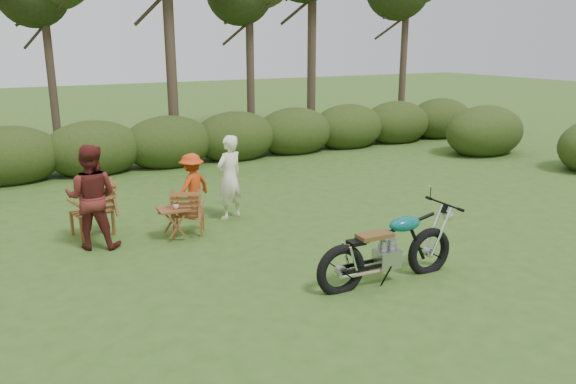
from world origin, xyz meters
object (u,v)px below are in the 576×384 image
lawn_chair_left (94,235)px  adult_a (231,218)px  motorcycle (386,281)px  cup (176,206)px  lawn_chair_right (189,233)px  child (194,218)px  side_table (174,224)px  adult_b (96,247)px

lawn_chair_left → adult_a: adult_a is taller
motorcycle → adult_a: adult_a is taller
lawn_chair_left → adult_a: 2.57m
motorcycle → cup: (-2.12, 3.16, 0.61)m
lawn_chair_right → child: bearing=-89.3°
motorcycle → side_table: (-2.16, 3.21, 0.28)m
motorcycle → cup: cup is taller
motorcycle → lawn_chair_left: size_ratio=2.07×
lawn_chair_left → side_table: bearing=133.0°
lawn_chair_right → cup: 0.70m
cup → side_table: bearing=128.7°
adult_b → lawn_chair_left: bearing=-71.2°
adult_b → side_table: bearing=-165.0°
lawn_chair_left → adult_a: bearing=163.1°
lawn_chair_right → lawn_chair_left: 1.71m
lawn_chair_right → cup: cup is taller
motorcycle → lawn_chair_left: bearing=131.2°
adult_b → cup: bearing=-166.5°
lawn_chair_right → side_table: side_table is taller
adult_b → child: (1.99, 0.75, 0.00)m
side_table → adult_b: (-1.30, 0.24, -0.28)m
lawn_chair_right → adult_b: bearing=21.8°
cup → adult_b: adult_b is taller
adult_b → child: adult_b is taller
motorcycle → adult_b: adult_b is taller
motorcycle → adult_a: (-0.83, 3.84, 0.00)m
motorcycle → adult_b: (-3.46, 3.45, 0.00)m
adult_a → side_table: bearing=5.2°
motorcycle → side_table: motorcycle is taller
lawn_chair_left → adult_a: (2.55, -0.26, 0.00)m
cup → child: bearing=57.7°
cup → motorcycle: bearing=-56.1°
motorcycle → side_table: size_ratio=3.88×
adult_a → adult_b: size_ratio=0.94×
lawn_chair_right → adult_b: 1.62m
motorcycle → child: (-1.47, 4.20, 0.00)m
adult_a → lawn_chair_left: bearing=-26.1°
side_table → adult_a: adult_a is taller
side_table → adult_b: 1.36m
child → lawn_chair_right: bearing=38.9°
lawn_chair_left → cup: bearing=132.4°
lawn_chair_right → adult_b: (-1.62, 0.08, 0.00)m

